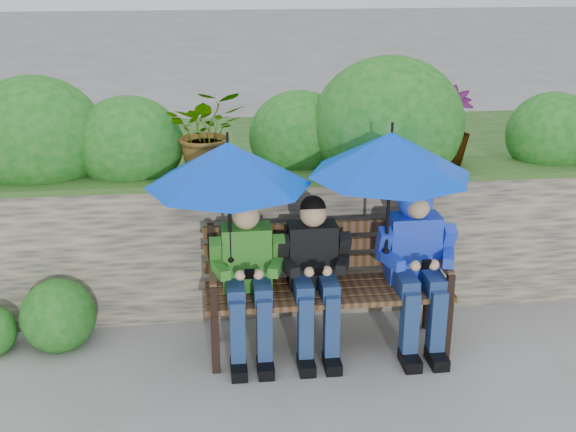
{
  "coord_description": "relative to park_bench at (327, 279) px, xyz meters",
  "views": [
    {
      "loc": [
        -0.5,
        -4.1,
        2.51
      ],
      "look_at": [
        0.0,
        0.1,
        0.95
      ],
      "focal_mm": 45.0,
      "sensor_mm": 36.0,
      "label": 1
    }
  ],
  "objects": [
    {
      "name": "boy_right",
      "position": [
        0.58,
        -0.06,
        0.17
      ],
      "size": [
        0.5,
        0.61,
        1.1
      ],
      "color": "blue",
      "rests_on": "ground"
    },
    {
      "name": "ground",
      "position": [
        -0.26,
        -0.15,
        -0.48
      ],
      "size": [
        60.0,
        60.0,
        0.0
      ],
      "primitive_type": "plane",
      "color": "slate",
      "rests_on": "ground"
    },
    {
      "name": "garden_backdrop",
      "position": [
        -0.35,
        1.45,
        0.14
      ],
      "size": [
        8.0,
        2.85,
        1.86
      ],
      "color": "#494542",
      "rests_on": "ground"
    },
    {
      "name": "umbrella_right",
      "position": [
        0.37,
        -0.09,
        0.86
      ],
      "size": [
        1.03,
        1.03,
        0.86
      ],
      "color": "#003CE5",
      "rests_on": "ground"
    },
    {
      "name": "umbrella_left",
      "position": [
        -0.63,
        -0.06,
        0.82
      ],
      "size": [
        1.02,
        1.02,
        0.84
      ],
      "color": "#003CE5",
      "rests_on": "ground"
    },
    {
      "name": "boy_middle",
      "position": [
        -0.09,
        -0.07,
        0.11
      ],
      "size": [
        0.47,
        0.55,
        1.05
      ],
      "color": "black",
      "rests_on": "ground"
    },
    {
      "name": "boy_left",
      "position": [
        -0.52,
        -0.07,
        0.11
      ],
      "size": [
        0.47,
        0.55,
        1.06
      ],
      "color": "#1F6A1D",
      "rests_on": "ground"
    },
    {
      "name": "park_bench",
      "position": [
        0.0,
        0.0,
        0.0
      ],
      "size": [
        1.6,
        0.47,
        0.84
      ],
      "color": "black",
      "rests_on": "ground"
    }
  ]
}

